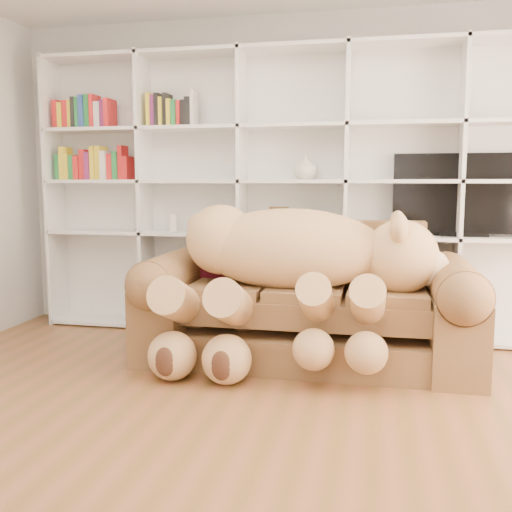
# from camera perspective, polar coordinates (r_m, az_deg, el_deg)

# --- Properties ---
(floor) EXTENTS (5.00, 5.00, 0.00)m
(floor) POSITION_cam_1_polar(r_m,az_deg,el_deg) (2.84, -3.59, -19.66)
(floor) COLOR brown
(floor) RESTS_ON ground
(wall_back) EXTENTS (5.00, 0.02, 2.70)m
(wall_back) POSITION_cam_1_polar(r_m,az_deg,el_deg) (4.99, 4.11, 8.03)
(wall_back) COLOR silver
(wall_back) RESTS_ON floor
(bookshelf) EXTENTS (4.43, 0.35, 2.40)m
(bookshelf) POSITION_cam_1_polar(r_m,az_deg,el_deg) (4.89, 1.07, 7.54)
(bookshelf) COLOR white
(bookshelf) RESTS_ON floor
(sofa) EXTENTS (2.38, 1.03, 1.00)m
(sofa) POSITION_cam_1_polar(r_m,az_deg,el_deg) (4.21, 5.16, -5.21)
(sofa) COLOR brown
(sofa) RESTS_ON floor
(teddy_bear) EXTENTS (1.95, 1.03, 1.13)m
(teddy_bear) POSITION_cam_1_polar(r_m,az_deg,el_deg) (3.97, 3.37, -0.99)
(teddy_bear) COLOR tan
(teddy_bear) RESTS_ON sofa
(throw_pillow) EXTENTS (0.50, 0.35, 0.48)m
(throw_pillow) POSITION_cam_1_polar(r_m,az_deg,el_deg) (4.43, -3.19, 0.20)
(throw_pillow) COLOR #5B0F22
(throw_pillow) RESTS_ON sofa
(tv) EXTENTS (1.11, 0.18, 0.65)m
(tv) POSITION_cam_1_polar(r_m,az_deg,el_deg) (4.84, 20.14, 5.71)
(tv) COLOR black
(tv) RESTS_ON bookshelf
(picture_frame) EXTENTS (0.17, 0.03, 0.21)m
(picture_frame) POSITION_cam_1_polar(r_m,az_deg,el_deg) (4.82, 2.32, 3.68)
(picture_frame) COLOR brown
(picture_frame) RESTS_ON bookshelf
(green_vase) EXTENTS (0.21, 0.21, 0.21)m
(green_vase) POSITION_cam_1_polar(r_m,az_deg,el_deg) (4.78, 5.64, 3.48)
(green_vase) COLOR #2C5736
(green_vase) RESTS_ON bookshelf
(figurine_tall) EXTENTS (0.08, 0.08, 0.15)m
(figurine_tall) POSITION_cam_1_polar(r_m,az_deg,el_deg) (5.07, -8.31, 3.33)
(figurine_tall) COLOR beige
(figurine_tall) RESTS_ON bookshelf
(figurine_short) EXTENTS (0.09, 0.09, 0.12)m
(figurine_short) POSITION_cam_1_polar(r_m,az_deg,el_deg) (5.00, -6.00, 3.16)
(figurine_short) COLOR beige
(figurine_short) RESTS_ON bookshelf
(snow_globe) EXTENTS (0.11, 0.11, 0.11)m
(snow_globe) POSITION_cam_1_polar(r_m,az_deg,el_deg) (4.92, -2.88, 3.08)
(snow_globe) COLOR silver
(snow_globe) RESTS_ON bookshelf
(shelf_vase) EXTENTS (0.23, 0.23, 0.21)m
(shelf_vase) POSITION_cam_1_polar(r_m,az_deg,el_deg) (4.78, 4.95, 8.87)
(shelf_vase) COLOR beige
(shelf_vase) RESTS_ON bookshelf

